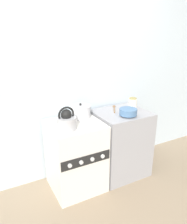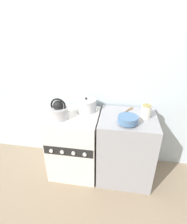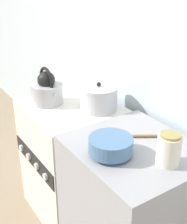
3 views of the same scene
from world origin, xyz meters
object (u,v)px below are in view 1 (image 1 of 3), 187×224
at_px(enamel_bowl, 128,112).
at_px(storage_jar, 133,104).
at_px(kettle, 67,121).
at_px(cooking_pot, 81,112).
at_px(stove, 76,156).

height_order(enamel_bowl, storage_jar, storage_jar).
xyz_separation_m(kettle, cooking_pot, (0.26, 0.23, -0.01)).
bearing_deg(cooking_pot, storage_jar, -7.74).
height_order(stove, kettle, kettle).
bearing_deg(stove, storage_jar, 2.25).
xyz_separation_m(enamel_bowl, storage_jar, (0.20, 0.17, 0.02)).
bearing_deg(enamel_bowl, cooking_pot, 151.63).
distance_m(stove, storage_jar, 0.97).
xyz_separation_m(stove, storage_jar, (0.82, 0.03, 0.51)).
xyz_separation_m(kettle, enamel_bowl, (0.76, -0.04, -0.02)).
distance_m(kettle, enamel_bowl, 0.76).
relative_size(stove, kettle, 3.29).
bearing_deg(stove, enamel_bowl, -12.59).
bearing_deg(storage_jar, kettle, -172.01).
distance_m(kettle, storage_jar, 0.96).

